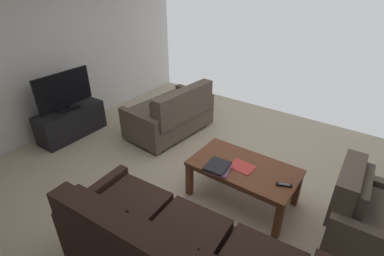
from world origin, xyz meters
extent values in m
cube|color=#B7A88E|center=(0.00, 0.00, 0.00)|extent=(5.86, 5.29, 0.01)
cube|color=silver|center=(2.93, 0.00, 1.29)|extent=(0.12, 5.29, 2.59)
cylinder|color=black|center=(0.39, 0.90, 0.03)|extent=(0.05, 0.05, 0.06)
cube|color=black|center=(-0.48, 1.18, 0.50)|extent=(0.63, 0.77, 0.10)
cube|color=black|center=(0.14, 1.22, 0.50)|extent=(0.63, 0.77, 0.10)
cube|color=black|center=(-0.50, 1.44, 0.64)|extent=(0.57, 0.16, 0.35)
cube|color=black|center=(0.12, 1.48, 0.64)|extent=(0.57, 0.16, 0.35)
cube|color=black|center=(0.50, 1.27, 0.32)|extent=(0.16, 0.83, 0.55)
cylinder|color=black|center=(1.60, -1.32, 0.03)|extent=(0.05, 0.05, 0.06)
cylinder|color=black|center=(1.68, -0.30, 0.03)|extent=(0.05, 0.05, 0.06)
cylinder|color=black|center=(0.92, -1.27, 0.03)|extent=(0.05, 0.05, 0.06)
cylinder|color=black|center=(1.00, -0.25, 0.03)|extent=(0.05, 0.05, 0.06)
cube|color=brown|center=(1.30, -0.78, 0.24)|extent=(0.89, 1.23, 0.36)
cube|color=brown|center=(1.30, -1.08, 0.47)|extent=(0.75, 0.60, 0.10)
cube|color=brown|center=(1.34, -0.49, 0.47)|extent=(0.75, 0.60, 0.10)
cube|color=brown|center=(0.96, -0.76, 0.61)|extent=(0.27, 1.19, 0.48)
cube|color=brown|center=(1.05, -1.06, 0.61)|extent=(0.16, 0.54, 0.34)
cube|color=brown|center=(1.09, -0.47, 0.61)|extent=(0.16, 0.54, 0.34)
cube|color=brown|center=(1.25, -1.42, 0.31)|extent=(0.81, 0.16, 0.52)
cube|color=brown|center=(1.35, -0.15, 0.31)|extent=(0.81, 0.16, 0.52)
cube|color=brown|center=(-0.43, -0.04, 0.45)|extent=(1.18, 0.67, 0.04)
cube|color=brown|center=(-0.43, -0.04, 0.41)|extent=(1.09, 0.60, 0.05)
cube|color=brown|center=(-0.97, -0.32, 0.22)|extent=(0.07, 0.07, 0.43)
cube|color=brown|center=(0.12, -0.32, 0.22)|extent=(0.07, 0.07, 0.43)
cube|color=brown|center=(-0.97, 0.25, 0.22)|extent=(0.07, 0.07, 0.43)
cube|color=brown|center=(0.12, 0.25, 0.22)|extent=(0.07, 0.07, 0.43)
cube|color=black|center=(2.51, 0.24, 0.24)|extent=(0.44, 1.07, 0.48)
cube|color=black|center=(2.62, 0.25, 0.24)|extent=(0.05, 0.90, 0.29)
cube|color=black|center=(2.53, 0.37, 0.24)|extent=(0.21, 0.25, 0.06)
cube|color=black|center=(2.51, 0.24, 0.49)|extent=(0.21, 0.33, 0.02)
cube|color=black|center=(2.51, 0.24, 0.53)|extent=(0.04, 0.06, 0.06)
cube|color=black|center=(2.51, 0.24, 0.81)|extent=(0.07, 0.92, 0.53)
cube|color=black|center=(2.53, 0.24, 0.81)|extent=(0.04, 0.89, 0.50)
cylinder|color=black|center=(-1.44, 0.17, 0.03)|extent=(0.05, 0.05, 0.06)
cylinder|color=black|center=(-1.43, -0.32, 0.03)|extent=(0.05, 0.05, 0.06)
cube|color=brown|center=(-1.79, -0.09, 0.26)|extent=(0.86, 0.68, 0.39)
cube|color=brown|center=(-1.44, -0.07, 0.63)|extent=(0.20, 0.66, 0.46)
cube|color=brown|center=(-1.55, -0.08, 0.63)|extent=(0.14, 0.59, 0.33)
cube|color=brown|center=(-1.78, -0.46, 0.33)|extent=(0.84, 0.13, 0.55)
cube|color=#996699|center=(-0.23, 0.19, 0.49)|extent=(0.29, 0.30, 0.02)
cube|color=#C63833|center=(-0.21, 0.20, 0.51)|extent=(0.23, 0.27, 0.02)
cube|color=black|center=(-0.22, 0.20, 0.53)|extent=(0.25, 0.29, 0.02)
cube|color=black|center=(-0.91, 0.02, 0.48)|extent=(0.16, 0.10, 0.02)
cube|color=#59595B|center=(-0.91, 0.02, 0.50)|extent=(0.11, 0.07, 0.00)
cube|color=#C63833|center=(-0.41, -0.01, 0.48)|extent=(0.28, 0.22, 0.01)
camera|label=1|loc=(-1.47, 2.40, 2.39)|focal=26.65mm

